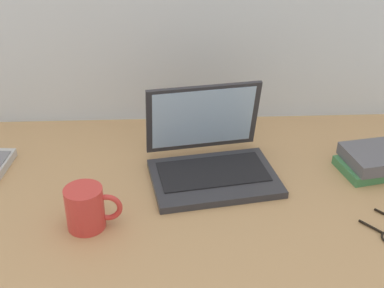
% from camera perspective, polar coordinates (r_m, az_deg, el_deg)
% --- Properties ---
extents(desk, '(1.60, 0.76, 0.03)m').
position_cam_1_polar(desk, '(1.28, -2.55, -5.35)').
color(desk, tan).
rests_on(desk, ground).
extents(laptop, '(0.34, 0.31, 0.21)m').
position_cam_1_polar(laptop, '(1.30, 2.03, -1.41)').
color(laptop, '#2D2D33').
rests_on(laptop, desk).
extents(coffee_mug, '(0.12, 0.08, 0.10)m').
position_cam_1_polar(coffee_mug, '(1.13, -11.73, -7.03)').
color(coffee_mug, red).
rests_on(coffee_mug, desk).
extents(book_stack, '(0.21, 0.16, 0.06)m').
position_cam_1_polar(book_stack, '(1.40, 19.96, -1.79)').
color(book_stack, '#3F7F4C').
rests_on(book_stack, desk).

